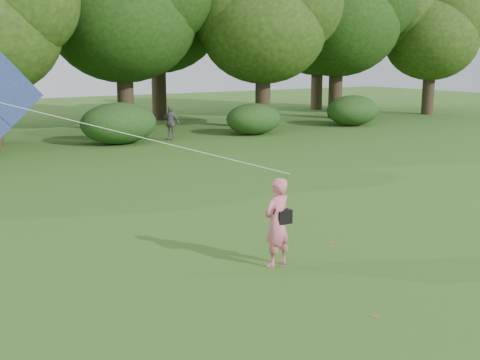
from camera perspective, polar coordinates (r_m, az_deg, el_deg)
ground at (r=11.22m, az=8.13°, el=-8.96°), size 100.00×100.00×0.00m
man_kite_flyer at (r=11.36m, az=3.53°, el=-4.04°), size 0.70×0.54×1.71m
bystander_right at (r=28.75m, az=-6.64°, el=5.38°), size 0.92×0.96×1.60m
crossbody_bag at (r=11.38m, az=4.10°, el=-3.44°), size 0.43×0.20×0.70m
tree_line at (r=32.02m, az=-17.38°, el=14.19°), size 54.70×15.30×9.48m
shrub_band at (r=26.45m, az=-18.73°, el=4.41°), size 39.15×3.22×1.88m
fallen_leaves at (r=15.33m, az=-3.47°, el=-3.18°), size 9.58×14.91×0.01m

